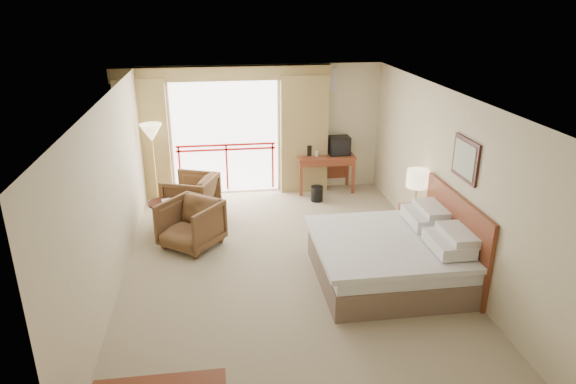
{
  "coord_description": "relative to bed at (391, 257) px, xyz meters",
  "views": [
    {
      "loc": [
        -0.97,
        -7.08,
        4.01
      ],
      "look_at": [
        0.09,
        0.4,
        1.1
      ],
      "focal_mm": 32.0,
      "sensor_mm": 36.0,
      "label": 1
    }
  ],
  "objects": [
    {
      "name": "floor",
      "position": [
        -1.5,
        0.6,
        -0.38
      ],
      "size": [
        7.0,
        7.0,
        0.0
      ],
      "primitive_type": "plane",
      "color": "gray",
      "rests_on": "ground"
    },
    {
      "name": "ceiling",
      "position": [
        -1.5,
        0.6,
        2.32
      ],
      "size": [
        7.0,
        7.0,
        0.0
      ],
      "primitive_type": "plane",
      "rotation": [
        3.14,
        0.0,
        0.0
      ],
      "color": "white",
      "rests_on": "wall_back"
    },
    {
      "name": "wall_back",
      "position": [
        -1.5,
        4.1,
        0.97
      ],
      "size": [
        5.0,
        0.0,
        5.0
      ],
      "primitive_type": "plane",
      "rotation": [
        1.57,
        0.0,
        0.0
      ],
      "color": "#C8BA92",
      "rests_on": "ground"
    },
    {
      "name": "wall_front",
      "position": [
        -1.5,
        -2.9,
        0.97
      ],
      "size": [
        5.0,
        0.0,
        5.0
      ],
      "primitive_type": "plane",
      "rotation": [
        -1.57,
        0.0,
        0.0
      ],
      "color": "#C8BA92",
      "rests_on": "ground"
    },
    {
      "name": "wall_left",
      "position": [
        -4.0,
        0.6,
        0.97
      ],
      "size": [
        0.0,
        7.0,
        7.0
      ],
      "primitive_type": "plane",
      "rotation": [
        1.57,
        0.0,
        1.57
      ],
      "color": "#C8BA92",
      "rests_on": "ground"
    },
    {
      "name": "wall_right",
      "position": [
        1.0,
        0.6,
        0.97
      ],
      "size": [
        0.0,
        7.0,
        7.0
      ],
      "primitive_type": "plane",
      "rotation": [
        1.57,
        0.0,
        -1.57
      ],
      "color": "#C8BA92",
      "rests_on": "ground"
    },
    {
      "name": "balcony_door",
      "position": [
        -2.3,
        4.08,
        0.82
      ],
      "size": [
        2.4,
        0.0,
        2.4
      ],
      "primitive_type": "plane",
      "rotation": [
        1.57,
        0.0,
        0.0
      ],
      "color": "white",
      "rests_on": "wall_back"
    },
    {
      "name": "balcony_railing",
      "position": [
        -2.3,
        4.06,
        0.44
      ],
      "size": [
        2.09,
        0.03,
        1.02
      ],
      "color": "red",
      "rests_on": "wall_back"
    },
    {
      "name": "curtain_left",
      "position": [
        -3.95,
        3.95,
        0.87
      ],
      "size": [
        1.0,
        0.26,
        2.5
      ],
      "primitive_type": "cube",
      "color": "olive",
      "rests_on": "wall_back"
    },
    {
      "name": "curtain_right",
      "position": [
        -0.65,
        3.95,
        0.87
      ],
      "size": [
        1.0,
        0.26,
        2.5
      ],
      "primitive_type": "cube",
      "color": "olive",
      "rests_on": "wall_back"
    },
    {
      "name": "valance",
      "position": [
        -2.3,
        3.98,
        2.17
      ],
      "size": [
        4.4,
        0.22,
        0.28
      ],
      "primitive_type": "cube",
      "color": "olive",
      "rests_on": "wall_back"
    },
    {
      "name": "hvac_vent",
      "position": [
        -0.2,
        4.07,
        1.97
      ],
      "size": [
        0.5,
        0.04,
        0.5
      ],
      "primitive_type": "cube",
      "color": "silver",
      "rests_on": "wall_back"
    },
    {
      "name": "bed",
      "position": [
        0.0,
        0.0,
        0.0
      ],
      "size": [
        2.13,
        2.06,
        0.97
      ],
      "color": "brown",
      "rests_on": "floor"
    },
    {
      "name": "headboard",
      "position": [
        0.96,
        0.0,
        0.27
      ],
      "size": [
        0.06,
        2.1,
        1.3
      ],
      "primitive_type": "cube",
      "color": "maroon",
      "rests_on": "wall_right"
    },
    {
      "name": "framed_art",
      "position": [
        0.97,
        0.0,
        1.47
      ],
      "size": [
        0.04,
        0.72,
        0.6
      ],
      "color": "black",
      "rests_on": "wall_right"
    },
    {
      "name": "nightstand",
      "position": [
        0.83,
        1.2,
        -0.07
      ],
      "size": [
        0.43,
        0.51,
        0.61
      ],
      "primitive_type": "cube",
      "rotation": [
        0.0,
        0.0,
        0.0
      ],
      "color": "maroon",
      "rests_on": "floor"
    },
    {
      "name": "table_lamp",
      "position": [
        0.83,
        1.25,
        0.74
      ],
      "size": [
        0.37,
        0.37,
        0.64
      ],
      "rotation": [
        0.0,
        0.0,
        0.09
      ],
      "color": "tan",
      "rests_on": "nightstand"
    },
    {
      "name": "phone",
      "position": [
        0.78,
        1.05,
        0.28
      ],
      "size": [
        0.2,
        0.16,
        0.08
      ],
      "primitive_type": "cube",
      "rotation": [
        0.0,
        0.0,
        0.14
      ],
      "color": "black",
      "rests_on": "nightstand"
    },
    {
      "name": "desk",
      "position": [
        -0.19,
        3.9,
        0.25
      ],
      "size": [
        1.24,
        0.6,
        0.81
      ],
      "rotation": [
        0.0,
        0.0,
        0.03
      ],
      "color": "maroon",
      "rests_on": "floor"
    },
    {
      "name": "tv",
      "position": [
        0.11,
        3.84,
        0.63
      ],
      "size": [
        0.44,
        0.35,
        0.4
      ],
      "rotation": [
        0.0,
        0.0,
        0.16
      ],
      "color": "black",
      "rests_on": "desk"
    },
    {
      "name": "coffee_maker",
      "position": [
        -0.54,
        3.84,
        0.54
      ],
      "size": [
        0.12,
        0.12,
        0.23
      ],
      "primitive_type": "cylinder",
      "rotation": [
        0.0,
        0.0,
        0.1
      ],
      "color": "black",
      "rests_on": "desk"
    },
    {
      "name": "cup",
      "position": [
        -0.39,
        3.79,
        0.48
      ],
      "size": [
        0.09,
        0.09,
        0.11
      ],
      "primitive_type": "cylinder",
      "rotation": [
        0.0,
        0.0,
        -0.19
      ],
      "color": "white",
      "rests_on": "desk"
    },
    {
      "name": "wastebasket",
      "position": [
        -0.48,
        3.26,
        -0.22
      ],
      "size": [
        0.32,
        0.32,
        0.31
      ],
      "primitive_type": "cylinder",
      "rotation": [
        0.0,
        0.0,
        0.35
      ],
      "color": "black",
      "rests_on": "floor"
    },
    {
      "name": "armchair_far",
      "position": [
        -3.02,
        2.82,
        -0.38
      ],
      "size": [
        1.17,
        1.15,
        0.83
      ],
      "primitive_type": "imported",
      "rotation": [
        0.0,
        0.0,
        -1.95
      ],
      "color": "#4D311B",
      "rests_on": "floor"
    },
    {
      "name": "armchair_near",
      "position": [
        -2.98,
        1.53,
        -0.38
      ],
      "size": [
        1.23,
        1.24,
        0.81
      ],
      "primitive_type": "imported",
      "rotation": [
        0.0,
        0.0,
        -0.66
      ],
      "color": "#4D311B",
      "rests_on": "floor"
    },
    {
      "name": "side_table",
      "position": [
        -3.5,
        2.22,
        0.0
      ],
      "size": [
        0.51,
        0.51,
        0.55
      ],
      "rotation": [
        0.0,
        0.0,
        -0.24
      ],
      "color": "black",
      "rests_on": "floor"
    },
    {
      "name": "book",
      "position": [
        -3.5,
        2.22,
        0.18
      ],
      "size": [
        0.21,
        0.25,
        0.02
      ],
      "primitive_type": "imported",
      "rotation": [
        0.0,
        0.0,
        0.24
      ],
      "color": "white",
      "rests_on": "side_table"
    },
    {
      "name": "floor_lamp",
      "position": [
        -3.73,
        3.45,
        1.08
      ],
      "size": [
        0.43,
        0.43,
        1.69
      ],
      "rotation": [
        0.0,
        0.0,
        0.25
      ],
      "color": "tan",
      "rests_on": "floor"
    }
  ]
}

